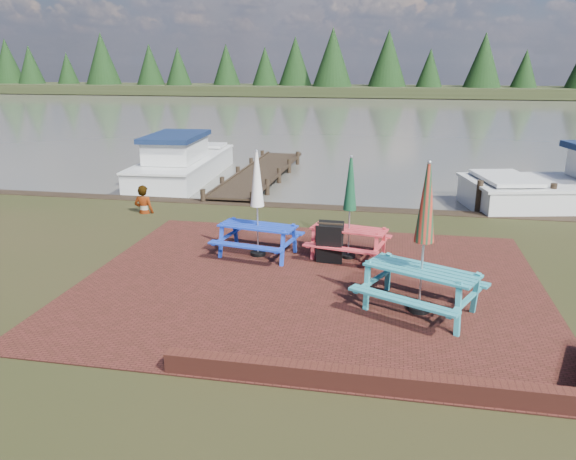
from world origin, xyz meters
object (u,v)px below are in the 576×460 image
(boat_jetty, at_px, (182,164))
(picnic_table_blue, at_px, (258,220))
(picnic_table_red, at_px, (349,224))
(jetty, at_px, (260,173))
(person, at_px, (142,186))
(picnic_table_teal, at_px, (422,262))
(chalkboard, at_px, (330,243))

(boat_jetty, bearing_deg, picnic_table_blue, -62.79)
(picnic_table_red, xyz_separation_m, picnic_table_blue, (-2.01, -0.24, 0.03))
(jetty, xyz_separation_m, person, (-2.03, -5.89, 0.69))
(jetty, distance_m, boat_jetty, 3.04)
(picnic_table_teal, relative_size, person, 1.64)
(picnic_table_red, bearing_deg, picnic_table_blue, -161.39)
(picnic_table_teal, bearing_deg, chalkboard, 156.18)
(picnic_table_blue, bearing_deg, jetty, 113.84)
(chalkboard, bearing_deg, boat_jetty, 129.93)
(picnic_table_teal, xyz_separation_m, jetty, (-5.58, 11.22, -0.81))
(picnic_table_red, bearing_deg, boat_jetty, 142.24)
(picnic_table_red, distance_m, chalkboard, 0.65)
(boat_jetty, relative_size, person, 4.37)
(picnic_table_teal, height_order, jetty, picnic_table_teal)
(picnic_table_red, xyz_separation_m, jetty, (-4.11, 8.63, -0.68))
(picnic_table_teal, relative_size, boat_jetty, 0.38)
(picnic_table_teal, relative_size, chalkboard, 2.93)
(chalkboard, relative_size, person, 0.56)
(picnic_table_red, height_order, person, picnic_table_red)
(picnic_table_blue, height_order, person, picnic_table_blue)
(picnic_table_teal, bearing_deg, picnic_table_red, 145.41)
(picnic_table_red, xyz_separation_m, boat_jetty, (-7.14, 8.40, -0.40))
(person, bearing_deg, jetty, -105.98)
(jetty, bearing_deg, boat_jetty, -175.47)
(jetty, relative_size, boat_jetty, 1.29)
(picnic_table_red, relative_size, chalkboard, 2.52)
(chalkboard, bearing_deg, picnic_table_blue, 176.18)
(chalkboard, distance_m, jetty, 9.80)
(picnic_table_blue, relative_size, jetty, 0.26)
(picnic_table_teal, distance_m, chalkboard, 2.88)
(boat_jetty, distance_m, person, 5.75)
(chalkboard, relative_size, boat_jetty, 0.13)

